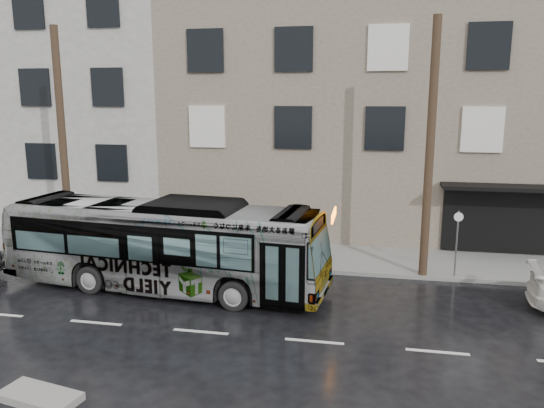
{
  "coord_description": "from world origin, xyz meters",
  "views": [
    {
      "loc": [
        4.58,
        -15.74,
        6.48
      ],
      "look_at": [
        1.08,
        2.5,
        2.71
      ],
      "focal_mm": 35.0,
      "sensor_mm": 36.0,
      "label": 1
    }
  ],
  "objects_px": {
    "utility_pole_rear": "(63,144)",
    "utility_pole_front": "(430,151)",
    "sign_post": "(456,244)",
    "bus": "(164,245)"
  },
  "relations": [
    {
      "from": "utility_pole_rear",
      "to": "bus",
      "type": "distance_m",
      "value": 6.64
    },
    {
      "from": "utility_pole_front",
      "to": "utility_pole_rear",
      "type": "height_order",
      "value": "same"
    },
    {
      "from": "utility_pole_front",
      "to": "utility_pole_rear",
      "type": "distance_m",
      "value": 14.0
    },
    {
      "from": "utility_pole_rear",
      "to": "sign_post",
      "type": "xyz_separation_m",
      "value": [
        15.1,
        0.0,
        -3.3
      ]
    },
    {
      "from": "utility_pole_rear",
      "to": "utility_pole_front",
      "type": "bearing_deg",
      "value": 0.0
    },
    {
      "from": "sign_post",
      "to": "utility_pole_rear",
      "type": "bearing_deg",
      "value": 180.0
    },
    {
      "from": "utility_pole_rear",
      "to": "bus",
      "type": "bearing_deg",
      "value": -27.54
    },
    {
      "from": "utility_pole_front",
      "to": "sign_post",
      "type": "bearing_deg",
      "value": 0.0
    },
    {
      "from": "utility_pole_front",
      "to": "utility_pole_rear",
      "type": "relative_size",
      "value": 1.0
    },
    {
      "from": "utility_pole_front",
      "to": "utility_pole_rear",
      "type": "bearing_deg",
      "value": 180.0
    }
  ]
}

